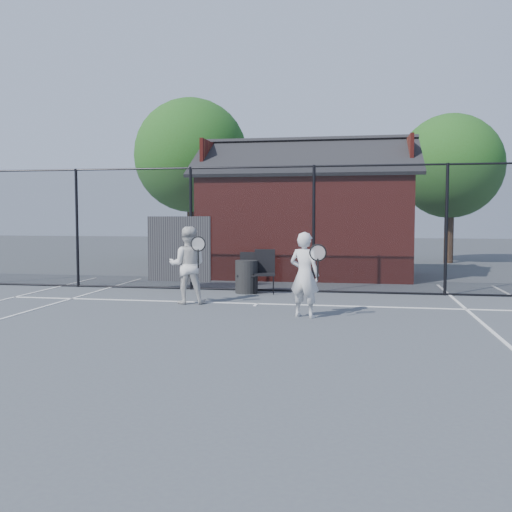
% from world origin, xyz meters
% --- Properties ---
extents(ground, '(80.00, 80.00, 0.00)m').
position_xyz_m(ground, '(0.00, 0.00, 0.00)').
color(ground, '#464A50').
rests_on(ground, ground).
extents(court_lines, '(11.02, 18.00, 0.01)m').
position_xyz_m(court_lines, '(0.00, -1.32, 0.01)').
color(court_lines, silver).
rests_on(court_lines, ground).
extents(fence, '(22.04, 3.00, 3.00)m').
position_xyz_m(fence, '(-0.30, 5.00, 1.45)').
color(fence, black).
rests_on(fence, ground).
extents(clubhouse, '(6.50, 4.36, 4.19)m').
position_xyz_m(clubhouse, '(0.50, 9.00, 1.61)').
color(clubhouse, maroon).
rests_on(clubhouse, ground).
extents(tree_left, '(4.48, 4.48, 6.44)m').
position_xyz_m(tree_left, '(-4.50, 13.50, 4.19)').
color(tree_left, black).
rests_on(tree_left, ground).
extents(tree_right, '(3.97, 3.97, 5.70)m').
position_xyz_m(tree_right, '(5.50, 14.50, 3.71)').
color(tree_right, black).
rests_on(tree_right, ground).
extents(player_front, '(0.73, 0.59, 1.53)m').
position_xyz_m(player_front, '(1.10, 1.61, 0.77)').
color(player_front, silver).
rests_on(player_front, ground).
extents(player_back, '(0.91, 0.74, 1.59)m').
position_xyz_m(player_back, '(-1.43, 2.82, 0.80)').
color(player_back, silver).
rests_on(player_back, ground).
extents(chair_left, '(0.55, 0.57, 1.00)m').
position_xyz_m(chair_left, '(-0.10, 4.60, 0.50)').
color(chair_left, black).
rests_on(chair_left, ground).
extents(chair_right, '(0.46, 0.47, 0.93)m').
position_xyz_m(chair_right, '(-0.50, 4.60, 0.47)').
color(chair_right, black).
rests_on(chair_right, ground).
extents(waste_bin, '(0.54, 0.54, 0.77)m').
position_xyz_m(waste_bin, '(-0.53, 4.60, 0.39)').
color(waste_bin, black).
rests_on(waste_bin, ground).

